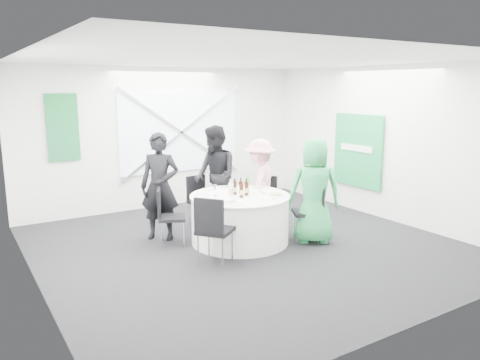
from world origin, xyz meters
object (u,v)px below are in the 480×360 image
chair_back (199,197)px  chair_front_left (213,226)px  banquet_table (240,219)px  person_man_back_left (160,187)px  person_woman_pink (260,182)px  person_man_back (215,176)px  clear_water_bottle (231,190)px  green_water_bottle (247,185)px  person_woman_green (314,191)px  chair_front_right (313,206)px  chair_back_left (167,212)px  chair_back_right (265,196)px

chair_back → chair_front_left: bearing=-117.1°
banquet_table → person_man_back_left: bearing=140.0°
banquet_table → person_woman_pink: (0.79, 0.61, 0.39)m
person_man_back → clear_water_bottle: (-0.31, -1.05, -0.02)m
chair_front_left → person_man_back_left: (-0.14, 1.47, 0.29)m
green_water_bottle → clear_water_bottle: green_water_bottle is taller
banquet_table → chair_back: bearing=95.0°
person_woman_green → clear_water_bottle: size_ratio=5.98×
chair_front_left → clear_water_bottle: clear_water_bottle is taller
banquet_table → person_woman_green: bearing=-31.7°
chair_front_right → green_water_bottle: (-0.82, 0.64, 0.32)m
chair_back_left → person_woman_green: bearing=-93.4°
chair_back_right → person_man_back_left: person_man_back_left is taller
green_water_bottle → chair_front_left: bearing=-144.2°
chair_back → green_water_bottle: 1.18m
person_man_back_left → person_woman_green: size_ratio=1.04×
chair_back → clear_water_bottle: size_ratio=3.16×
person_man_back_left → clear_water_bottle: 1.17m
chair_back_left → person_woman_green: 2.31m
person_man_back_left → green_water_bottle: person_man_back_left is taller
chair_front_left → person_woman_pink: person_woman_pink is taller
person_man_back → chair_front_left: bearing=-23.1°
chair_front_right → chair_front_left: (-1.86, -0.11, 0.01)m
banquet_table → chair_back_left: 1.14m
chair_back_right → person_man_back_left: size_ratio=0.49×
chair_front_left → clear_water_bottle: bearing=-84.5°
chair_back_right → person_woman_pink: person_woman_pink is taller
person_man_back → green_water_bottle: bearing=11.0°
banquet_table → chair_back_left: size_ratio=1.75×
chair_back → chair_back_left: size_ratio=0.98×
chair_back_left → chair_front_left: size_ratio=0.91×
chair_back → person_woman_green: bearing=-63.8°
banquet_table → chair_front_left: (-0.85, -0.65, 0.19)m
banquet_table → chair_front_left: 1.08m
banquet_table → chair_front_left: chair_front_left is taller
banquet_table → person_woman_pink: size_ratio=1.02×
person_man_back_left → person_man_back: (1.11, 0.19, 0.02)m
chair_front_right → person_woman_pink: 1.19m
chair_front_right → banquet_table: bearing=-90.0°
chair_back_right → person_woman_pink: bearing=-101.4°
banquet_table → chair_front_right: (1.01, -0.54, 0.18)m
person_woman_pink → chair_front_right: bearing=63.3°
chair_back → chair_front_left: size_ratio=0.90×
banquet_table → chair_back_right: (0.97, 0.69, 0.11)m
banquet_table → green_water_bottle: 0.55m
chair_front_right → person_man_back: bearing=-122.2°
chair_back → green_water_bottle: (0.29, -1.09, 0.37)m
chair_back_right → chair_front_right: (0.04, -1.23, 0.07)m
chair_back_left → chair_front_right: chair_front_right is taller
chair_back_right → chair_front_right: size_ratio=0.88×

